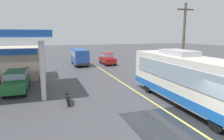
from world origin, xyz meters
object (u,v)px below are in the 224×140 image
object	(u,v)px
minibus_opposing_lane	(79,55)
motorcycle_parked_forecourt	(67,97)
pedestrian_near_pump	(28,73)
car_at_pump	(17,80)
pedestrian_by_shop	(42,81)
coach_bus_main	(186,80)
car_trailing_behind_bus	(107,58)

from	to	relation	value
minibus_opposing_lane	motorcycle_parked_forecourt	bearing A→B (deg)	-101.73
minibus_opposing_lane	pedestrian_near_pump	bearing A→B (deg)	-124.54
motorcycle_parked_forecourt	pedestrian_near_pump	bearing A→B (deg)	111.89
car_at_pump	pedestrian_by_shop	world-z (taller)	car_at_pump
minibus_opposing_lane	coach_bus_main	bearing A→B (deg)	-78.26
car_at_pump	car_trailing_behind_bus	bearing A→B (deg)	46.87
coach_bus_main	motorcycle_parked_forecourt	xyz separation A→B (m)	(-7.78, 2.65, -1.28)
car_at_pump	car_trailing_behind_bus	world-z (taller)	same
coach_bus_main	pedestrian_near_pump	bearing A→B (deg)	136.47
pedestrian_by_shop	car_trailing_behind_bus	xyz separation A→B (m)	(9.57, 12.86, 0.08)
coach_bus_main	minibus_opposing_lane	bearing A→B (deg)	101.74
minibus_opposing_lane	car_trailing_behind_bus	distance (m)	4.36
coach_bus_main	car_trailing_behind_bus	size ratio (longest dim) A/B	2.63
minibus_opposing_lane	motorcycle_parked_forecourt	world-z (taller)	minibus_opposing_lane
pedestrian_near_pump	car_trailing_behind_bus	size ratio (longest dim) A/B	0.40
minibus_opposing_lane	pedestrian_by_shop	world-z (taller)	minibus_opposing_lane
minibus_opposing_lane	pedestrian_by_shop	bearing A→B (deg)	-111.21
minibus_opposing_lane	pedestrian_by_shop	distance (m)	14.68
car_at_pump	car_trailing_behind_bus	xyz separation A→B (m)	(11.60, 12.38, 0.00)
car_at_pump	pedestrian_by_shop	size ratio (longest dim) A/B	2.53
pedestrian_by_shop	car_trailing_behind_bus	bearing A→B (deg)	53.35
coach_bus_main	pedestrian_by_shop	xyz separation A→B (m)	(-9.48, 6.38, -0.79)
minibus_opposing_lane	motorcycle_parked_forecourt	distance (m)	17.81
coach_bus_main	motorcycle_parked_forecourt	bearing A→B (deg)	161.19
car_at_pump	motorcycle_parked_forecourt	bearing A→B (deg)	-48.53
car_at_pump	minibus_opposing_lane	bearing A→B (deg)	60.93
motorcycle_parked_forecourt	car_trailing_behind_bus	size ratio (longest dim) A/B	0.43
minibus_opposing_lane	pedestrian_by_shop	size ratio (longest dim) A/B	3.69
coach_bus_main	motorcycle_parked_forecourt	size ratio (longest dim) A/B	6.13
motorcycle_parked_forecourt	pedestrian_by_shop	bearing A→B (deg)	114.43
motorcycle_parked_forecourt	car_trailing_behind_bus	bearing A→B (deg)	64.60
coach_bus_main	pedestrian_by_shop	bearing A→B (deg)	146.06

